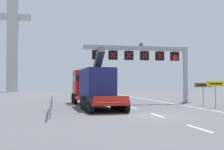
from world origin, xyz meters
The scene contains 9 objects.
ground centered at (0.00, 0.00, 0.00)m, with size 112.00×112.00×0.00m, color #5B5B60.
lane_markings centered at (0.49, 21.36, 0.01)m, with size 0.20×57.33×0.01m.
edge_line_right centered at (6.20, 12.00, 0.01)m, with size 0.20×63.00×0.01m, color silver.
overhead_lane_gantry centered at (3.59, 11.74, 5.17)m, with size 12.11×0.90×6.64m.
heavy_haul_truck_red centered at (-2.89, 9.36, 1.99)m, with size 3.56×14.15×5.30m.
exit_sign_yellow centered at (7.93, 5.09, 1.88)m, with size 1.77×0.15×2.43m.
tourist_info_sign_brown centered at (7.92, 7.34, 1.77)m, with size 1.86×0.15×2.27m.
guardrail_left centered at (-6.85, 11.15, 0.56)m, with size 0.13×26.30×0.76m.
bridge_pylon_distant centered at (-16.92, 58.79, 15.82)m, with size 9.00×2.00×30.86m.
Camera 1 is at (-6.55, -19.49, 2.25)m, focal length 47.29 mm.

